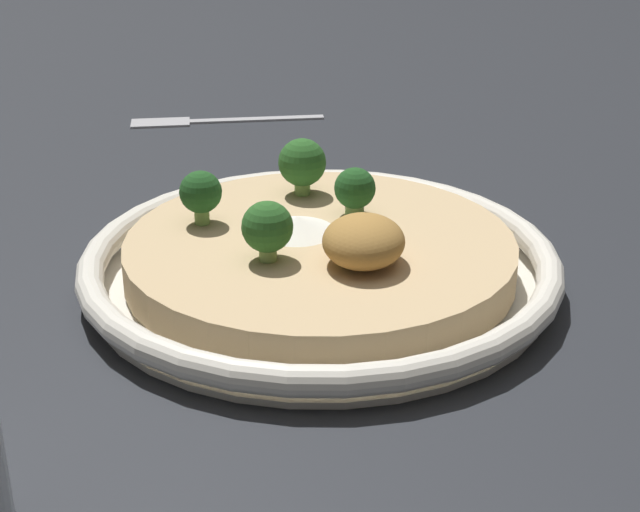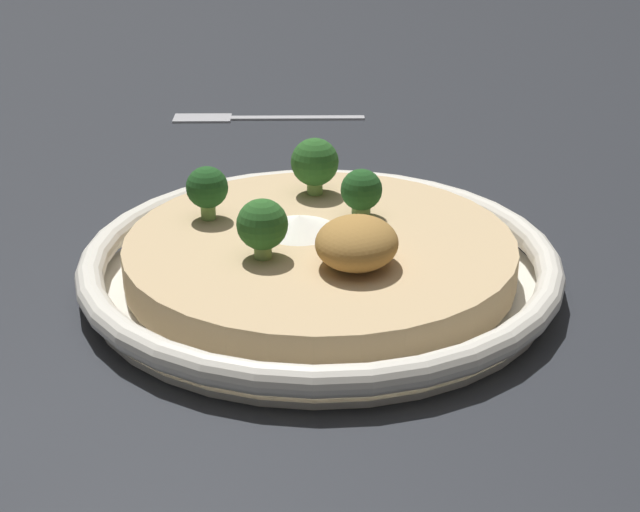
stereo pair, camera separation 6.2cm
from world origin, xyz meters
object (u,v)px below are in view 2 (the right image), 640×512
(risotto_bowl, at_px, (320,262))
(broccoli_back_left, at_px, (361,191))
(broccoli_left, at_px, (315,163))
(fork_utensil, at_px, (247,117))
(broccoli_front_right, at_px, (262,226))
(broccoli_front, at_px, (207,189))

(risotto_bowl, height_order, broccoli_back_left, broccoli_back_left)
(risotto_bowl, height_order, broccoli_left, broccoli_left)
(fork_utensil, bearing_deg, broccoli_back_left, 106.21)
(broccoli_back_left, bearing_deg, broccoli_left, -131.56)
(fork_utensil, bearing_deg, broccoli_front_right, 94.72)
(broccoli_left, height_order, fork_utensil, broccoli_left)
(broccoli_back_left, distance_m, broccoli_left, 0.05)
(broccoli_back_left, bearing_deg, broccoli_front_right, -31.44)
(risotto_bowl, bearing_deg, fork_utensil, -156.30)
(risotto_bowl, distance_m, fork_utensil, 0.37)
(broccoli_back_left, height_order, broccoli_front_right, broccoli_front_right)
(broccoli_back_left, distance_m, broccoli_front, 0.10)
(risotto_bowl, distance_m, broccoli_front_right, 0.06)
(broccoli_back_left, relative_size, broccoli_front, 0.92)
(broccoli_front_right, distance_m, fork_utensil, 0.39)
(risotto_bowl, relative_size, broccoli_front_right, 8.18)
(broccoli_front_right, xyz_separation_m, fork_utensil, (-0.37, -0.12, -0.05))
(fork_utensil, bearing_deg, risotto_bowl, 100.47)
(broccoli_left, xyz_separation_m, broccoli_front_right, (0.11, -0.01, -0.00))
(broccoli_back_left, bearing_deg, risotto_bowl, -23.96)
(broccoli_back_left, distance_m, fork_utensil, 0.34)
(broccoli_front, distance_m, fork_utensil, 0.33)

